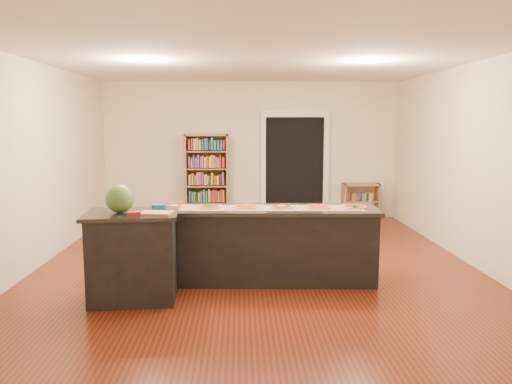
{
  "coord_description": "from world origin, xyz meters",
  "views": [
    {
      "loc": [
        -0.22,
        -6.79,
        1.97
      ],
      "look_at": [
        0.0,
        0.2,
        1.0
      ],
      "focal_mm": 35.0,
      "sensor_mm": 36.0,
      "label": 1
    }
  ],
  "objects_px": {
    "bookshelf": "(207,177)",
    "low_shelf": "(360,201)",
    "watermelon": "(120,199)",
    "waste_bin": "(249,213)",
    "kitchen_island": "(264,244)",
    "side_counter": "(133,256)"
  },
  "relations": [
    {
      "from": "side_counter",
      "to": "low_shelf",
      "type": "distance_m",
      "value": 5.92
    },
    {
      "from": "watermelon",
      "to": "side_counter",
      "type": "bearing_deg",
      "value": 8.46
    },
    {
      "from": "kitchen_island",
      "to": "bookshelf",
      "type": "relative_size",
      "value": 1.61
    },
    {
      "from": "side_counter",
      "to": "kitchen_island",
      "type": "bearing_deg",
      "value": 19.08
    },
    {
      "from": "low_shelf",
      "to": "waste_bin",
      "type": "distance_m",
      "value": 2.32
    },
    {
      "from": "bookshelf",
      "to": "watermelon",
      "type": "bearing_deg",
      "value": -97.78
    },
    {
      "from": "waste_bin",
      "to": "watermelon",
      "type": "relative_size",
      "value": 1.06
    },
    {
      "from": "bookshelf",
      "to": "low_shelf",
      "type": "relative_size",
      "value": 2.36
    },
    {
      "from": "bookshelf",
      "to": "low_shelf",
      "type": "bearing_deg",
      "value": -0.06
    },
    {
      "from": "side_counter",
      "to": "watermelon",
      "type": "bearing_deg",
      "value": -175.78
    },
    {
      "from": "side_counter",
      "to": "bookshelf",
      "type": "relative_size",
      "value": 0.57
    },
    {
      "from": "low_shelf",
      "to": "watermelon",
      "type": "relative_size",
      "value": 2.38
    },
    {
      "from": "side_counter",
      "to": "bookshelf",
      "type": "distance_m",
      "value": 4.69
    },
    {
      "from": "bookshelf",
      "to": "low_shelf",
      "type": "distance_m",
      "value": 3.19
    },
    {
      "from": "bookshelf",
      "to": "waste_bin",
      "type": "bearing_deg",
      "value": -12.4
    },
    {
      "from": "kitchen_island",
      "to": "watermelon",
      "type": "height_order",
      "value": "watermelon"
    },
    {
      "from": "bookshelf",
      "to": "waste_bin",
      "type": "relative_size",
      "value": 5.32
    },
    {
      "from": "waste_bin",
      "to": "watermelon",
      "type": "xyz_separation_m",
      "value": [
        -1.49,
        -4.48,
        0.99
      ]
    },
    {
      "from": "side_counter",
      "to": "waste_bin",
      "type": "distance_m",
      "value": 4.68
    },
    {
      "from": "bookshelf",
      "to": "watermelon",
      "type": "distance_m",
      "value": 4.72
    },
    {
      "from": "side_counter",
      "to": "waste_bin",
      "type": "relative_size",
      "value": 3.06
    },
    {
      "from": "bookshelf",
      "to": "kitchen_island",
      "type": "bearing_deg",
      "value": -76.45
    }
  ]
}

